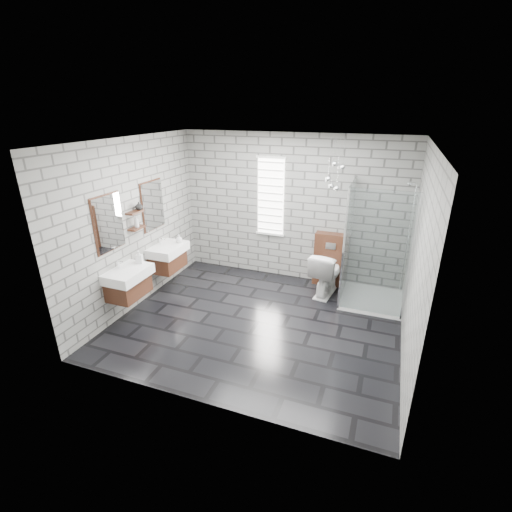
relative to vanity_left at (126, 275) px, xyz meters
The scene contains 20 objects.
floor 2.14m from the vanity_left, 17.08° to the left, with size 4.20×3.60×0.02m, color black.
ceiling 2.79m from the vanity_left, 17.08° to the left, with size 4.20×3.60×0.02m, color white.
wall_back 3.12m from the vanity_left, 51.48° to the left, with size 4.20×0.02×2.70m, color gray.
wall_front 2.34m from the vanity_left, 32.69° to the right, with size 4.20×0.02×2.70m, color gray.
wall_left 0.86m from the vanity_left, 109.09° to the left, with size 0.02×3.60×2.70m, color gray.
wall_right 4.10m from the vanity_left, ahead, with size 0.02×3.60×2.70m, color gray.
vanity_left is the anchor object (origin of this frame).
vanity_right 1.08m from the vanity_left, 90.00° to the left, with size 0.47×0.70×1.57m.
shelf_lower 0.79m from the vanity_left, 102.91° to the left, with size 0.14×0.30×0.03m, color #4A2616.
shelf_upper 0.99m from the vanity_left, 102.91° to the left, with size 0.14×0.30×0.03m, color #4A2616.
window 2.92m from the vanity_left, 57.52° to the left, with size 0.56×0.05×1.48m.
cistern_panel 3.55m from the vanity_left, 40.18° to the left, with size 0.60×0.20×1.00m, color #4A2616.
flush_plate 3.48m from the vanity_left, 38.86° to the left, with size 0.18×0.01×0.12m, color silver.
shower_enclosure 3.85m from the vanity_left, 27.43° to the left, with size 1.00×1.00×2.03m.
pendant_cluster 3.60m from the vanity_left, 35.94° to the left, with size 0.29×0.20×0.86m.
toilet 3.32m from the vanity_left, 34.97° to the left, with size 0.45×0.78×0.80m, color white.
soap_bottle_a 0.34m from the vanity_left, 76.09° to the left, with size 0.09×0.10×0.21m, color #B2B2B2.
soap_bottle_b 1.30m from the vanity_left, 83.02° to the left, with size 0.12×0.12×0.15m, color #B2B2B2.
soap_bottle_c 0.86m from the vanity_left, 101.96° to the left, with size 0.07×0.07×0.18m, color #B2B2B2.
vase 1.11m from the vanity_left, 100.02° to the left, with size 0.12×0.12×0.12m, color #B2B2B2.
Camera 1 is at (1.69, -4.65, 3.14)m, focal length 26.00 mm.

